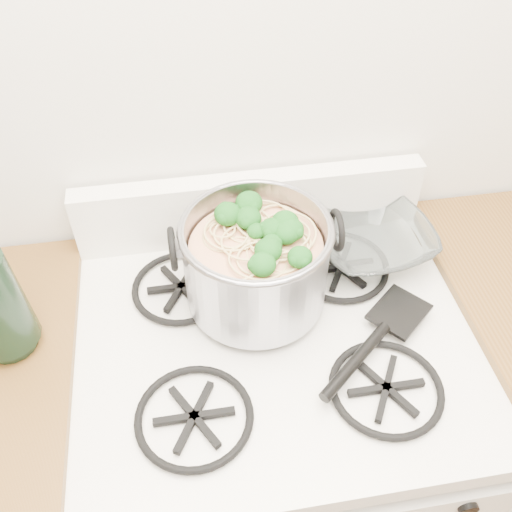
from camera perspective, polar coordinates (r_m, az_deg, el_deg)
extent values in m
plane|color=silver|center=(1.09, -0.98, 21.23)|extent=(3.60, 0.00, 3.60)
cube|color=white|center=(1.54, 1.50, -19.29)|extent=(0.76, 0.65, 0.81)
cube|color=white|center=(1.13, 1.95, -8.74)|extent=(0.76, 0.65, 0.04)
cube|color=black|center=(1.10, 1.99, -7.75)|extent=(0.60, 0.56, 0.02)
cylinder|color=black|center=(1.14, 20.26, -22.21)|extent=(0.04, 0.03, 0.04)
cube|color=silver|center=(1.54, -18.62, -20.60)|extent=(0.25, 0.65, 0.88)
cube|color=#573615|center=(1.16, -23.85, -10.75)|extent=(0.25, 0.65, 0.04)
cylinder|color=#9999A1|center=(1.08, 0.00, -0.68)|extent=(0.27, 0.27, 0.18)
torus|color=#9999A1|center=(1.02, 0.00, 2.74)|extent=(0.29, 0.29, 0.01)
torus|color=black|center=(1.03, -8.34, 0.71)|extent=(0.01, 0.08, 0.08)
torus|color=black|center=(1.07, 8.06, 2.58)|extent=(0.01, 0.08, 0.08)
cylinder|color=tan|center=(1.10, 0.00, -1.48)|extent=(0.25, 0.25, 0.14)
sphere|color=#155015|center=(1.04, 0.00, 1.86)|extent=(0.04, 0.04, 0.04)
sphere|color=#155015|center=(1.04, 0.00, 1.86)|extent=(0.04, 0.04, 0.04)
sphere|color=#155015|center=(1.04, 0.00, 1.86)|extent=(0.04, 0.04, 0.04)
sphere|color=#155015|center=(1.04, 0.00, 1.86)|extent=(0.04, 0.04, 0.04)
sphere|color=#155015|center=(1.04, 0.00, 1.86)|extent=(0.04, 0.04, 0.04)
sphere|color=#155015|center=(1.04, 0.00, 1.86)|extent=(0.04, 0.04, 0.04)
sphere|color=#155015|center=(1.04, 0.00, 1.86)|extent=(0.04, 0.04, 0.04)
sphere|color=#155015|center=(1.04, 0.00, 1.86)|extent=(0.04, 0.04, 0.04)
sphere|color=#155015|center=(1.04, 0.00, 1.86)|extent=(0.04, 0.04, 0.04)
sphere|color=#155015|center=(1.04, 0.00, 1.86)|extent=(0.04, 0.04, 0.04)
sphere|color=#155015|center=(1.04, 0.00, 1.86)|extent=(0.04, 0.04, 0.04)
sphere|color=#155015|center=(1.04, 0.00, 1.86)|extent=(0.04, 0.04, 0.04)
sphere|color=#155015|center=(1.04, 0.00, 1.86)|extent=(0.04, 0.04, 0.04)
imported|color=white|center=(1.25, 11.21, 1.12)|extent=(0.12, 0.12, 0.03)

